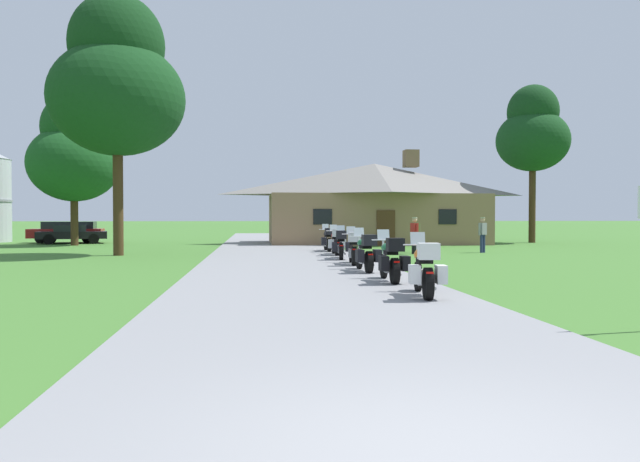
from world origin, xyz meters
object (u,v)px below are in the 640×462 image
object	(u,v)px
tree_left_far	(74,153)
motorcycle_black_farthest_in_row	(328,240)
motorcycle_orange_nearest_to_camera	(425,270)
motorcycle_red_fourth_in_row	(353,248)
motorcycle_red_sixth_in_row	(336,242)
parked_black_sedan_far_left	(72,234)
motorcycle_green_second_in_row	(391,260)
tree_left_near	(117,83)
bystander_gray_shirt_beside_signpost	(483,233)
motorcycle_blue_fifth_in_row	(341,245)
bystander_olive_shirt_near_lodge	(415,233)
motorcycle_green_third_in_row	(366,253)
parked_red_suv_far_left	(67,231)
bystander_red_shirt_by_tree	(414,233)
tree_right_of_lodge	(533,133)

from	to	relation	value
tree_left_far	motorcycle_black_farthest_in_row	bearing A→B (deg)	-31.82
motorcycle_orange_nearest_to_camera	motorcycle_red_fourth_in_row	distance (m)	8.57
motorcycle_red_sixth_in_row	parked_black_sedan_far_left	world-z (taller)	motorcycle_red_sixth_in_row
motorcycle_red_fourth_in_row	motorcycle_green_second_in_row	bearing A→B (deg)	-84.83
motorcycle_black_farthest_in_row	tree_left_near	distance (m)	11.81
motorcycle_green_second_in_row	bystander_gray_shirt_beside_signpost	world-z (taller)	bystander_gray_shirt_beside_signpost
motorcycle_blue_fifth_in_row	motorcycle_orange_nearest_to_camera	bearing A→B (deg)	-82.16
bystander_olive_shirt_near_lodge	bystander_gray_shirt_beside_signpost	bearing A→B (deg)	151.90
motorcycle_red_fourth_in_row	tree_left_near	distance (m)	13.49
motorcycle_black_farthest_in_row	bystander_olive_shirt_near_lodge	size ratio (longest dim) A/B	1.23
motorcycle_blue_fifth_in_row	bystander_olive_shirt_near_lodge	bearing A→B (deg)	57.30
motorcycle_blue_fifth_in_row	tree_left_far	xyz separation A→B (m)	(-14.06, 14.19, 4.92)
motorcycle_orange_nearest_to_camera	motorcycle_black_farthest_in_row	world-z (taller)	same
motorcycle_blue_fifth_in_row	motorcycle_black_farthest_in_row	xyz separation A→B (m)	(0.14, 5.38, 0.00)
motorcycle_orange_nearest_to_camera	motorcycle_red_sixth_in_row	distance (m)	13.81
motorcycle_red_sixth_in_row	bystander_gray_shirt_beside_signpost	distance (m)	7.56
motorcycle_blue_fifth_in_row	motorcycle_red_sixth_in_row	bearing A→B (deg)	94.19
motorcycle_green_third_in_row	tree_left_far	size ratio (longest dim) A/B	0.23
motorcycle_orange_nearest_to_camera	bystander_gray_shirt_beside_signpost	bearing A→B (deg)	72.46
motorcycle_green_second_in_row	motorcycle_green_third_in_row	bearing A→B (deg)	93.42
motorcycle_blue_fifth_in_row	tree_left_far	distance (m)	20.58
motorcycle_red_fourth_in_row	motorcycle_black_farthest_in_row	size ratio (longest dim) A/B	1.00
motorcycle_red_sixth_in_row	bystander_gray_shirt_beside_signpost	size ratio (longest dim) A/B	1.24
parked_black_sedan_far_left	motorcycle_red_sixth_in_row	bearing A→B (deg)	-146.56
motorcycle_blue_fifth_in_row	bystander_gray_shirt_beside_signpost	world-z (taller)	bystander_gray_shirt_beside_signpost
bystander_gray_shirt_beside_signpost	tree_left_far	bearing A→B (deg)	-57.35
motorcycle_green_third_in_row	tree_left_near	distance (m)	15.06
bystander_gray_shirt_beside_signpost	parked_red_suv_far_left	world-z (taller)	bystander_gray_shirt_beside_signpost
bystander_red_shirt_by_tree	tree_left_near	size ratio (longest dim) A/B	0.15
motorcycle_blue_fifth_in_row	bystander_gray_shirt_beside_signpost	bearing A→B (deg)	38.27
motorcycle_blue_fifth_in_row	tree_left_far	size ratio (longest dim) A/B	0.23
motorcycle_black_farthest_in_row	tree_right_of_lodge	bearing A→B (deg)	32.97
bystander_olive_shirt_near_lodge	motorcycle_red_fourth_in_row	bearing A→B (deg)	45.93
motorcycle_red_fourth_in_row	tree_left_far	size ratio (longest dim) A/B	0.23
parked_red_suv_far_left	motorcycle_orange_nearest_to_camera	bearing A→B (deg)	-157.67
bystander_red_shirt_by_tree	parked_red_suv_far_left	xyz separation A→B (m)	(-19.66, 14.56, -0.17)
motorcycle_red_sixth_in_row	parked_red_suv_far_left	distance (m)	22.39
tree_right_of_lodge	parked_black_sedan_far_left	world-z (taller)	tree_right_of_lodge
motorcycle_red_fourth_in_row	bystander_olive_shirt_near_lodge	size ratio (longest dim) A/B	1.24
motorcycle_green_second_in_row	tree_right_of_lodge	xyz separation A→B (m)	(14.95, 23.49, 6.69)
parked_black_sedan_far_left	bystander_olive_shirt_near_lodge	bearing A→B (deg)	-134.30
motorcycle_blue_fifth_in_row	bystander_red_shirt_by_tree	distance (m)	5.49
motorcycle_green_third_in_row	motorcycle_green_second_in_row	bearing A→B (deg)	-89.52
bystander_red_shirt_by_tree	motorcycle_green_third_in_row	bearing A→B (deg)	-40.63
motorcycle_orange_nearest_to_camera	tree_left_near	xyz separation A→B (m)	(-9.42, 15.38, 6.96)
motorcycle_green_second_in_row	tree_left_near	distance (m)	17.13
bystander_gray_shirt_beside_signpost	tree_right_of_lodge	size ratio (longest dim) A/B	0.16
motorcycle_red_fourth_in_row	motorcycle_orange_nearest_to_camera	bearing A→B (deg)	-84.59
motorcycle_black_farthest_in_row	parked_black_sedan_far_left	xyz separation A→B (m)	(-15.11, 11.36, 0.03)
motorcycle_green_second_in_row	parked_red_suv_far_left	world-z (taller)	parked_red_suv_far_left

